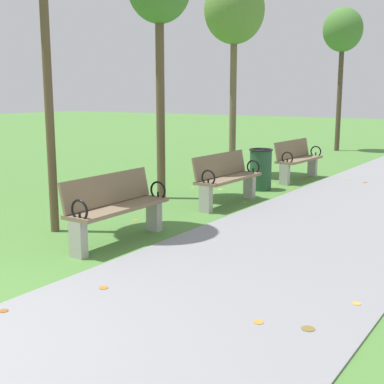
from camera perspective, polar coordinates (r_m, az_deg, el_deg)
The scene contains 7 objects.
park_bench_2 at distance 6.84m, azimuth -8.35°, elevation -1.58°, with size 0.48×1.60×0.90m.
park_bench_3 at distance 9.13m, azimuth 3.83°, elevation 1.61°, with size 0.50×1.61×0.90m.
park_bench_4 at distance 11.96m, azimuth 11.51°, elevation 3.59°, with size 0.53×1.62×0.90m.
tree_4 at distance 12.45m, azimuth 4.67°, elevation 19.06°, with size 1.37×1.37×4.55m.
tree_5 at distance 18.59m, azimuth 16.23°, elevation 16.50°, with size 1.30×1.30×4.72m.
trash_bin at distance 10.62m, azimuth 7.54°, elevation 2.50°, with size 0.48×0.48×0.84m.
scattered_leaves at distance 8.19m, azimuth 3.30°, elevation -2.82°, with size 5.36×14.01×0.02m.
Camera 1 is at (4.01, -1.73, 1.94)m, focal length 48.55 mm.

